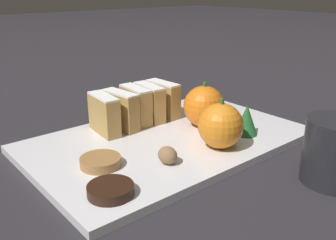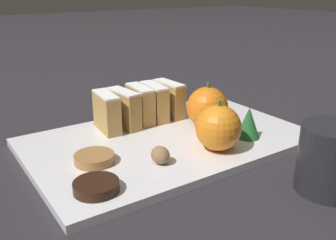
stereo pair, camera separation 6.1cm
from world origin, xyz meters
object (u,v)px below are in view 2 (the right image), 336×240
(walnut, at_px, (160,155))
(coffee_mug, at_px, (333,160))
(chocolate_cookie, at_px, (96,186))
(orange_far, at_px, (209,108))
(orange_near, at_px, (218,128))

(walnut, height_order, coffee_mug, coffee_mug)
(chocolate_cookie, distance_m, coffee_mug, 0.30)
(orange_far, xyz_separation_m, chocolate_cookie, (0.09, -0.25, -0.03))
(chocolate_cookie, bearing_deg, orange_far, 109.66)
(orange_near, height_order, chocolate_cookie, orange_near)
(orange_near, height_order, orange_far, orange_far)
(orange_near, distance_m, walnut, 0.10)
(chocolate_cookie, bearing_deg, orange_near, 93.27)
(orange_near, xyz_separation_m, walnut, (-0.01, -0.10, -0.02))
(orange_near, bearing_deg, chocolate_cookie, -86.73)
(walnut, xyz_separation_m, chocolate_cookie, (0.02, -0.11, -0.01))
(orange_near, bearing_deg, walnut, -94.91)
(orange_near, relative_size, orange_far, 0.97)
(coffee_mug, bearing_deg, orange_far, -178.77)
(orange_far, bearing_deg, coffee_mug, 1.23)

